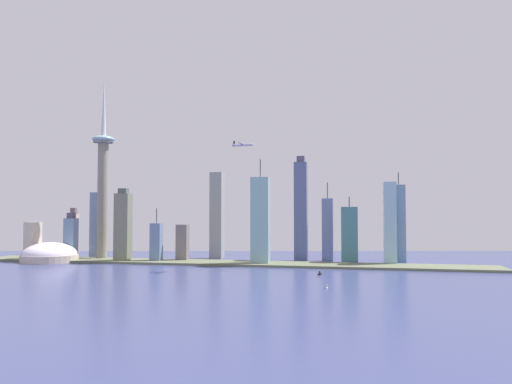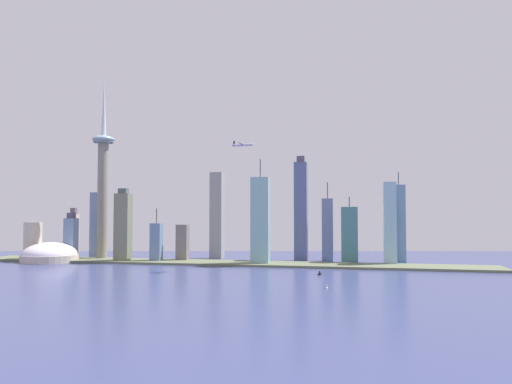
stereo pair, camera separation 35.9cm
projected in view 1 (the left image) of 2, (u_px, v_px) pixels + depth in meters
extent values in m
cube|color=#636B4F|center=(224.00, 263.00, 743.79)|extent=(816.87, 65.80, 3.50)
cylinder|color=gray|center=(103.00, 199.00, 815.87)|extent=(17.64, 17.64, 206.98)
ellipsoid|color=#89ACBA|center=(103.00, 139.00, 820.43)|extent=(37.82, 37.82, 12.97)
torus|color=gray|center=(103.00, 142.00, 820.23)|extent=(34.74, 34.74, 2.59)
cone|color=silver|center=(104.00, 106.00, 822.98)|extent=(8.82, 8.82, 103.09)
cylinder|color=#C1B4A1|center=(50.00, 258.00, 780.78)|extent=(90.69, 90.69, 11.68)
ellipsoid|color=silver|center=(50.00, 255.00, 781.04)|extent=(86.15, 86.15, 40.71)
cube|color=#505C8C|center=(301.00, 212.00, 795.39)|extent=(21.04, 26.53, 164.59)
cube|color=#544F64|center=(301.00, 160.00, 799.24)|extent=(12.62, 15.92, 10.48)
cube|color=slate|center=(183.00, 243.00, 782.55)|extent=(18.80, 14.78, 61.02)
cube|color=#6983A7|center=(156.00, 243.00, 770.15)|extent=(17.52, 14.70, 63.35)
cylinder|color=#4C4C51|center=(157.00, 216.00, 772.07)|extent=(1.60, 1.60, 23.96)
cube|color=#6976A6|center=(328.00, 230.00, 791.23)|extent=(18.13, 20.99, 103.99)
cylinder|color=#4C4C51|center=(327.00, 190.00, 794.11)|extent=(1.60, 1.60, 27.03)
cube|color=#87B8B8|center=(260.00, 221.00, 732.89)|extent=(27.84, 18.38, 135.15)
cylinder|color=#4C4C51|center=(260.00, 168.00, 736.48)|extent=(1.60, 1.60, 27.94)
cube|color=#94C0D0|center=(390.00, 223.00, 731.72)|extent=(18.35, 26.49, 127.53)
cube|color=#41777E|center=(350.00, 235.00, 749.43)|extent=(25.54, 18.39, 89.54)
cylinder|color=#4C4C51|center=(349.00, 202.00, 751.75)|extent=(1.60, 1.60, 16.00)
cube|color=#7084A8|center=(97.00, 225.00, 847.49)|extent=(16.46, 21.20, 116.45)
cube|color=#6A84A3|center=(71.00, 239.00, 801.05)|extent=(17.83, 17.69, 71.00)
cube|color=#504D60|center=(71.00, 216.00, 802.82)|extent=(10.70, 10.61, 9.31)
cube|color=gray|center=(217.00, 215.00, 841.55)|extent=(21.75, 22.29, 151.64)
cube|color=#C4A49B|center=(73.00, 235.00, 891.15)|extent=(15.97, 13.76, 77.58)
cube|color=#63535A|center=(74.00, 211.00, 893.12)|extent=(9.58, 8.26, 11.90)
cube|color=beige|center=(33.00, 241.00, 795.51)|extent=(15.53, 27.42, 64.63)
cube|color=slate|center=(123.00, 228.00, 770.44)|extent=(24.18, 18.52, 111.50)
cube|color=#535B5A|center=(123.00, 191.00, 773.08)|extent=(14.51, 11.11, 8.34)
cube|color=#617EA1|center=(399.00, 224.00, 758.18)|extent=(19.12, 22.14, 124.74)
cylinder|color=#4C4C51|center=(398.00, 179.00, 761.38)|extent=(1.60, 1.60, 20.40)
cube|color=black|center=(320.00, 274.00, 615.01)|extent=(4.56, 10.08, 1.85)
cube|color=#323F3A|center=(320.00, 272.00, 615.11)|extent=(2.78, 4.56, 2.94)
cube|color=white|center=(327.00, 288.00, 504.53)|extent=(2.45, 6.53, 1.35)
cube|color=#939CA3|center=(327.00, 286.00, 504.62)|extent=(1.63, 2.90, 2.68)
cylinder|color=#B6B0C5|center=(242.00, 145.00, 678.57)|extent=(29.48, 5.69, 3.21)
sphere|color=#B6B0C5|center=(252.00, 145.00, 674.43)|extent=(3.21, 3.21, 3.21)
cube|color=#B6B0C5|center=(242.00, 144.00, 678.63)|extent=(6.12, 31.25, 0.50)
cube|color=#B6B0C5|center=(234.00, 145.00, 682.07)|extent=(3.36, 11.04, 0.40)
cube|color=#2D333D|center=(234.00, 143.00, 682.23)|extent=(2.48, 0.71, 5.00)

